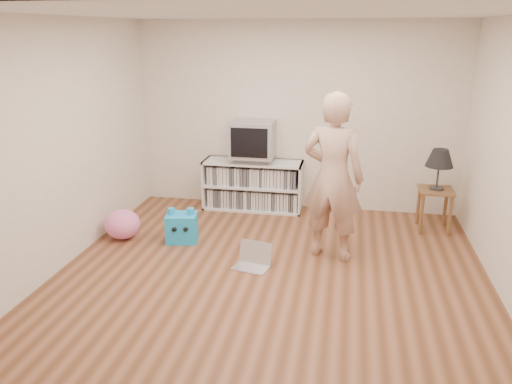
{
  "coord_description": "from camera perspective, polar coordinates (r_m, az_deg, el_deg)",
  "views": [
    {
      "loc": [
        0.72,
        -4.64,
        2.47
      ],
      "look_at": [
        -0.23,
        0.4,
        0.79
      ],
      "focal_mm": 35.0,
      "sensor_mm": 36.0,
      "label": 1
    }
  ],
  "objects": [
    {
      "name": "person",
      "position": [
        5.48,
        8.79,
        1.65
      ],
      "size": [
        0.77,
        0.6,
        1.86
      ],
      "primitive_type": "imported",
      "rotation": [
        0.0,
        0.0,
        2.89
      ],
      "color": "#D0A58E",
      "rests_on": "ground"
    },
    {
      "name": "walls",
      "position": [
        4.84,
        1.78,
        4.17
      ],
      "size": [
        4.52,
        4.52,
        2.6
      ],
      "color": "silver",
      "rests_on": "ground"
    },
    {
      "name": "table_lamp",
      "position": [
        6.57,
        20.27,
        3.56
      ],
      "size": [
        0.34,
        0.34,
        0.52
      ],
      "color": "#333333",
      "rests_on": "side_table"
    },
    {
      "name": "plush_pink",
      "position": [
        6.36,
        -15.01,
        -3.58
      ],
      "size": [
        0.5,
        0.5,
        0.36
      ],
      "primitive_type": "ellipsoid",
      "rotation": [
        0.0,
        0.0,
        -0.17
      ],
      "color": "pink",
      "rests_on": "ground"
    },
    {
      "name": "crt_tv",
      "position": [
        6.93,
        -0.37,
        6.08
      ],
      "size": [
        0.6,
        0.53,
        0.5
      ],
      "color": "#96969A",
      "rests_on": "dvd_deck"
    },
    {
      "name": "plush_blue",
      "position": [
        6.13,
        -8.48,
        -4.0
      ],
      "size": [
        0.41,
        0.36,
        0.42
      ],
      "rotation": [
        0.0,
        0.0,
        0.19
      ],
      "color": "#189FE8",
      "rests_on": "ground"
    },
    {
      "name": "ceiling",
      "position": [
        4.7,
        1.95,
        19.75
      ],
      "size": [
        4.5,
        4.5,
        0.01
      ],
      "primitive_type": "cube",
      "color": "white",
      "rests_on": "walls"
    },
    {
      "name": "dvd_deck",
      "position": [
        7.0,
        -0.36,
        3.81
      ],
      "size": [
        0.45,
        0.35,
        0.07
      ],
      "primitive_type": "cube",
      "color": "gray",
      "rests_on": "media_unit"
    },
    {
      "name": "laptop",
      "position": [
        5.49,
        -0.31,
        -7.77
      ],
      "size": [
        0.43,
        0.37,
        0.26
      ],
      "rotation": [
        0.0,
        0.0,
        -0.21
      ],
      "color": "silver",
      "rests_on": "ground"
    },
    {
      "name": "side_table",
      "position": [
        6.71,
        19.78,
        -0.78
      ],
      "size": [
        0.42,
        0.42,
        0.55
      ],
      "color": "brown",
      "rests_on": "ground"
    },
    {
      "name": "ground",
      "position": [
        5.3,
        1.65,
        -9.6
      ],
      "size": [
        4.5,
        4.5,
        0.0
      ],
      "primitive_type": "plane",
      "color": "brown",
      "rests_on": "ground"
    },
    {
      "name": "media_unit",
      "position": [
        7.12,
        -0.33,
        0.84
      ],
      "size": [
        1.4,
        0.45,
        0.7
      ],
      "color": "white",
      "rests_on": "ground"
    }
  ]
}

